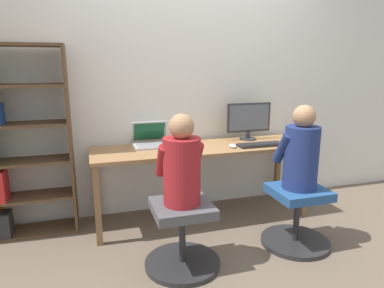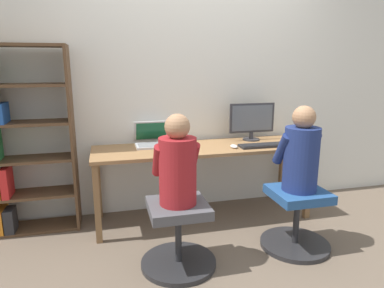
{
  "view_description": "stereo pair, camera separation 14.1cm",
  "coord_description": "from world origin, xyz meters",
  "px_view_note": "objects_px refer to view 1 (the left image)",
  "views": [
    {
      "loc": [
        -1.0,
        -2.63,
        1.45
      ],
      "look_at": [
        -0.16,
        0.08,
        0.79
      ],
      "focal_mm": 32.0,
      "sensor_mm": 36.0,
      "label": 1
    },
    {
      "loc": [
        -0.86,
        -2.67,
        1.45
      ],
      "look_at": [
        -0.16,
        0.08,
        0.79
      ],
      "focal_mm": 32.0,
      "sensor_mm": 36.0,
      "label": 2
    }
  ],
  "objects_px": {
    "keyboard": "(261,145)",
    "person_at_laptop": "(182,165)",
    "office_chair_left": "(297,217)",
    "person_at_monitor": "(301,152)",
    "desktop_monitor": "(249,120)",
    "office_chair_right": "(182,235)",
    "laptop": "(151,141)"
  },
  "relations": [
    {
      "from": "office_chair_right",
      "to": "keyboard",
      "type": "bearing_deg",
      "value": 32.82
    },
    {
      "from": "office_chair_right",
      "to": "desktop_monitor",
      "type": "bearing_deg",
      "value": 43.41
    },
    {
      "from": "desktop_monitor",
      "to": "laptop",
      "type": "relative_size",
      "value": 1.41
    },
    {
      "from": "laptop",
      "to": "person_at_monitor",
      "type": "height_order",
      "value": "person_at_monitor"
    },
    {
      "from": "desktop_monitor",
      "to": "keyboard",
      "type": "height_order",
      "value": "desktop_monitor"
    },
    {
      "from": "office_chair_left",
      "to": "person_at_monitor",
      "type": "bearing_deg",
      "value": 90.0
    },
    {
      "from": "keyboard",
      "to": "office_chair_left",
      "type": "relative_size",
      "value": 0.79
    },
    {
      "from": "office_chair_left",
      "to": "person_at_monitor",
      "type": "relative_size",
      "value": 0.84
    },
    {
      "from": "keyboard",
      "to": "office_chair_left",
      "type": "distance_m",
      "value": 0.75
    },
    {
      "from": "keyboard",
      "to": "person_at_monitor",
      "type": "bearing_deg",
      "value": -85.37
    },
    {
      "from": "office_chair_left",
      "to": "person_at_laptop",
      "type": "distance_m",
      "value": 1.11
    },
    {
      "from": "office_chair_right",
      "to": "person_at_monitor",
      "type": "relative_size",
      "value": 0.84
    },
    {
      "from": "office_chair_left",
      "to": "keyboard",
      "type": "bearing_deg",
      "value": 94.59
    },
    {
      "from": "person_at_laptop",
      "to": "keyboard",
      "type": "bearing_deg",
      "value": 32.62
    },
    {
      "from": "laptop",
      "to": "keyboard",
      "type": "distance_m",
      "value": 1.02
    },
    {
      "from": "office_chair_right",
      "to": "person_at_laptop",
      "type": "distance_m",
      "value": 0.53
    },
    {
      "from": "office_chair_right",
      "to": "person_at_laptop",
      "type": "bearing_deg",
      "value": 90.0
    },
    {
      "from": "laptop",
      "to": "keyboard",
      "type": "height_order",
      "value": "laptop"
    },
    {
      "from": "office_chair_left",
      "to": "person_at_laptop",
      "type": "xyz_separation_m",
      "value": [
        -0.97,
        -0.02,
        0.53
      ]
    },
    {
      "from": "keyboard",
      "to": "office_chair_left",
      "type": "height_order",
      "value": "keyboard"
    },
    {
      "from": "keyboard",
      "to": "person_at_laptop",
      "type": "distance_m",
      "value": 1.1
    },
    {
      "from": "person_at_monitor",
      "to": "person_at_laptop",
      "type": "relative_size",
      "value": 1.04
    },
    {
      "from": "office_chair_left",
      "to": "person_at_laptop",
      "type": "bearing_deg",
      "value": -178.58
    },
    {
      "from": "keyboard",
      "to": "person_at_laptop",
      "type": "xyz_separation_m",
      "value": [
        -0.93,
        -0.59,
        0.05
      ]
    },
    {
      "from": "office_chair_right",
      "to": "person_at_monitor",
      "type": "bearing_deg",
      "value": 1.99
    },
    {
      "from": "keyboard",
      "to": "office_chair_left",
      "type": "xyz_separation_m",
      "value": [
        0.05,
        -0.57,
        -0.48
      ]
    },
    {
      "from": "laptop",
      "to": "office_chair_left",
      "type": "relative_size",
      "value": 0.6
    },
    {
      "from": "desktop_monitor",
      "to": "office_chair_left",
      "type": "distance_m",
      "value": 1.09
    },
    {
      "from": "laptop",
      "to": "office_chair_right",
      "type": "bearing_deg",
      "value": -87.21
    },
    {
      "from": "desktop_monitor",
      "to": "person_at_monitor",
      "type": "xyz_separation_m",
      "value": [
        0.03,
        -0.86,
        -0.12
      ]
    },
    {
      "from": "laptop",
      "to": "office_chair_right",
      "type": "distance_m",
      "value": 1.04
    },
    {
      "from": "desktop_monitor",
      "to": "person_at_monitor",
      "type": "relative_size",
      "value": 0.71
    }
  ]
}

